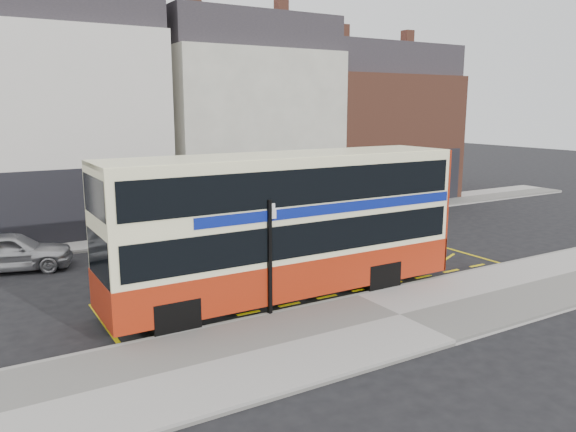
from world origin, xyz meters
TOP-DOWN VIEW (x-y plane):
  - ground at (0.00, 0.00)m, footprint 120.00×120.00m
  - pavement at (0.00, -2.30)m, footprint 40.00×4.00m
  - kerb at (0.00, -0.38)m, footprint 40.00×0.15m
  - far_pavement at (0.00, 11.00)m, footprint 50.00×3.00m
  - road_markings at (0.00, 1.60)m, footprint 14.00×3.40m
  - terrace_left at (-5.50, 14.99)m, footprint 8.00×8.01m
  - terrace_green_shop at (3.50, 14.99)m, footprint 9.00×8.01m
  - terrace_right at (12.50, 14.99)m, footprint 9.00×8.01m
  - double_decker_bus at (-1.71, 0.87)m, footprint 10.91×2.54m
  - bus_stop_post at (-2.93, -0.38)m, footprint 0.79×0.16m
  - car_silver at (-8.65, 8.26)m, footprint 4.39×2.69m
  - car_grey at (-1.43, 9.65)m, footprint 4.21×1.69m
  - car_white at (8.22, 8.50)m, footprint 5.41×2.44m
  - street_tree_right at (5.91, 12.16)m, footprint 2.78×2.78m

SIDE VIEW (x-z plane):
  - ground at x=0.00m, z-range 0.00..0.00m
  - road_markings at x=0.00m, z-range 0.00..0.01m
  - pavement at x=0.00m, z-range 0.00..0.15m
  - kerb at x=0.00m, z-range 0.00..0.15m
  - far_pavement at x=0.00m, z-range 0.00..0.15m
  - car_grey at x=-1.43m, z-range 0.00..1.36m
  - car_silver at x=-8.65m, z-range 0.00..1.40m
  - car_white at x=8.22m, z-range 0.00..1.54m
  - bus_stop_post at x=-2.93m, z-range 0.46..3.61m
  - double_decker_bus at x=-1.71m, z-range 0.11..4.47m
  - street_tree_right at x=5.91m, z-range 1.09..7.09m
  - terrace_right at x=12.50m, z-range -0.58..9.72m
  - terrace_green_shop at x=3.50m, z-range -0.58..10.72m
  - terrace_left at x=-5.50m, z-range -0.58..11.22m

